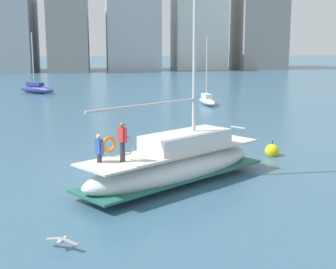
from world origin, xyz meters
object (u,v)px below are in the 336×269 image
Objects in this scene: moored_sloop_near at (207,100)px; mooring_buoy at (272,151)px; main_sailboat at (176,163)px; moored_sloop_far at (37,89)px; seagull at (62,240)px.

mooring_buoy is at bearing -93.54° from moored_sloop_near.
main_sailboat is 12.41× the size of mooring_buoy.
moored_sloop_far is at bearing 142.77° from moored_sloop_near.
main_sailboat is 12.19× the size of seagull.
seagull is (-4.47, -6.33, -0.62)m from main_sailboat.
main_sailboat is 41.24m from moored_sloop_far.
main_sailboat is at bearing -144.09° from mooring_buoy.
moored_sloop_near is 6.63× the size of seagull.
moored_sloop_far is at bearing 115.24° from mooring_buoy.
moored_sloop_far is at bearing 97.64° from seagull.
moored_sloop_far reaches higher than moored_sloop_near.
moored_sloop_near reaches higher than seagull.
main_sailboat is 1.70× the size of moored_sloop_far.
moored_sloop_far is 39.19m from mooring_buoy.
mooring_buoy reaches higher than seagull.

